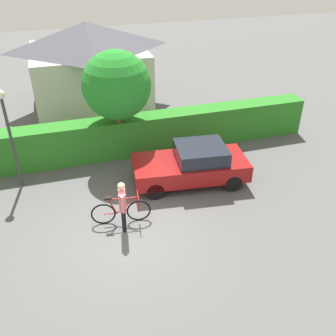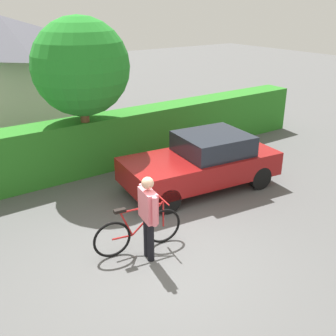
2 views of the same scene
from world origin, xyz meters
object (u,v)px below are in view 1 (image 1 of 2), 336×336
Objects in this scene: street_lamp at (8,125)px; person_rider at (123,203)px; fire_hydrant at (196,149)px; parked_car_near at (192,164)px; bicycle at (121,211)px; tree_kerbside at (117,86)px.

person_rider is at bearing -48.50° from street_lamp.
street_lamp is 4.32× the size of fire_hydrant.
parked_car_near is 3.20m from bicycle.
parked_car_near is 1.69m from fire_hydrant.
person_rider is at bearing -87.97° from bicycle.
person_rider reaches higher than parked_car_near.
fire_hydrant is (0.72, 1.50, -0.30)m from parked_car_near.
person_rider is at bearing -136.53° from fire_hydrant.
fire_hydrant is (2.78, -0.94, -2.54)m from tree_kerbside.
parked_car_near is 2.29× the size of bicycle.
person_rider is at bearing -99.91° from tree_kerbside.
street_lamp reaches higher than fire_hydrant.
fire_hydrant is at bearing -18.67° from tree_kerbside.
tree_kerbside is 3.88m from fire_hydrant.
person_rider is 0.48× the size of street_lamp.
parked_car_near is at bearing -115.46° from fire_hydrant.
person_rider reaches higher than fire_hydrant.
street_lamp is at bearing 131.50° from person_rider.
street_lamp is 3.90m from tree_kerbside.
street_lamp is 0.83× the size of tree_kerbside.
fire_hydrant is at bearing 40.21° from bicycle.
bicycle is (-2.82, -1.49, -0.31)m from parked_car_near.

